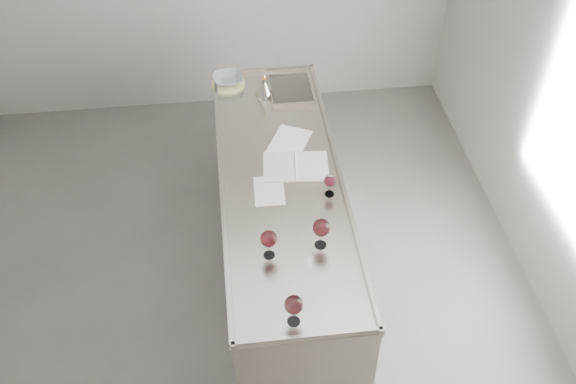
{
  "coord_description": "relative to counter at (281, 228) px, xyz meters",
  "views": [
    {
      "loc": [
        0.19,
        -2.64,
        3.63
      ],
      "look_at": [
        0.52,
        0.08,
        1.02
      ],
      "focal_mm": 40.0,
      "sensor_mm": 36.0,
      "label": 1
    }
  ],
  "objects": [
    {
      "name": "loose_paper_under",
      "position": [
        0.09,
        0.33,
        0.47
      ],
      "size": [
        0.35,
        0.39,
        0.0
      ],
      "primitive_type": "cube",
      "rotation": [
        0.0,
        0.0,
        -0.46
      ],
      "color": "white",
      "rests_on": "counter"
    },
    {
      "name": "loose_paper_top",
      "position": [
        -0.09,
        -0.12,
        0.47
      ],
      "size": [
        0.19,
        0.27,
        0.0
      ],
      "primitive_type": "cube",
      "rotation": [
        0.0,
        0.0,
        -0.04
      ],
      "color": "silver",
      "rests_on": "counter"
    },
    {
      "name": "notebook",
      "position": [
        0.1,
        0.08,
        0.47
      ],
      "size": [
        0.43,
        0.32,
        0.02
      ],
      "rotation": [
        0.0,
        0.0,
        -0.09
      ],
      "color": "silver",
      "rests_on": "counter"
    },
    {
      "name": "counter",
      "position": [
        0.0,
        0.0,
        0.0
      ],
      "size": [
        0.77,
        2.42,
        0.97
      ],
      "color": "#9F968E",
      "rests_on": "ground"
    },
    {
      "name": "wine_glass_right",
      "position": [
        0.16,
        -0.59,
        0.6
      ],
      "size": [
        0.1,
        0.1,
        0.19
      ],
      "rotation": [
        0.0,
        0.0,
        -0.21
      ],
      "color": "white",
      "rests_on": "counter"
    },
    {
      "name": "wine_funnel",
      "position": [
        -0.02,
        0.88,
        0.53
      ],
      "size": [
        0.13,
        0.13,
        0.19
      ],
      "rotation": [
        0.0,
        0.0,
        -0.33
      ],
      "color": "gray",
      "rests_on": "counter"
    },
    {
      "name": "wine_glass_middle",
      "position": [
        -0.06,
        -1.08,
        0.6
      ],
      "size": [
        0.1,
        0.1,
        0.19
      ],
      "rotation": [
        0.0,
        0.0,
        -0.33
      ],
      "color": "white",
      "rests_on": "counter"
    },
    {
      "name": "ceramic_bowl",
      "position": [
        -0.27,
        1.05,
        0.51
      ],
      "size": [
        0.24,
        0.24,
        0.05
      ],
      "primitive_type": "imported",
      "rotation": [
        0.0,
        0.0,
        0.11
      ],
      "color": "#85979B",
      "rests_on": "trivet"
    },
    {
      "name": "wine_glass_small",
      "position": [
        0.27,
        -0.19,
        0.57
      ],
      "size": [
        0.07,
        0.07,
        0.15
      ],
      "rotation": [
        0.0,
        0.0,
        -0.18
      ],
      "color": "white",
      "rests_on": "counter"
    },
    {
      "name": "room_shell",
      "position": [
        -0.5,
        -0.3,
        0.93
      ],
      "size": [
        4.54,
        5.04,
        2.84
      ],
      "color": "#53504D",
      "rests_on": "ground"
    },
    {
      "name": "wine_glass_left",
      "position": [
        -0.14,
        -0.63,
        0.6
      ],
      "size": [
        0.09,
        0.09,
        0.18
      ],
      "rotation": [
        0.0,
        0.0,
        0.16
      ],
      "color": "white",
      "rests_on": "counter"
    },
    {
      "name": "trivet",
      "position": [
        -0.27,
        1.05,
        0.48
      ],
      "size": [
        0.3,
        0.3,
        0.02
      ],
      "primitive_type": "cylinder",
      "rotation": [
        0.0,
        0.0,
        0.3
      ],
      "color": "#EAE497",
      "rests_on": "counter"
    }
  ]
}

